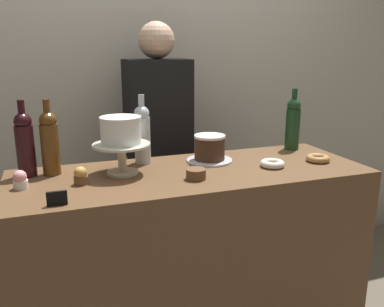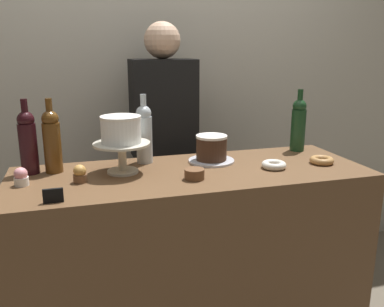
# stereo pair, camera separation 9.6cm
# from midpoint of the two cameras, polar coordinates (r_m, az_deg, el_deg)

# --- Properties ---
(back_wall) EXTENTS (6.00, 0.05, 2.60)m
(back_wall) POSITION_cam_midpoint_polar(r_m,az_deg,el_deg) (2.56, -4.40, 11.07)
(back_wall) COLOR #BCB7A8
(back_wall) RESTS_ON ground_plane
(display_counter) EXTENTS (1.58, 0.58, 0.93)m
(display_counter) POSITION_cam_midpoint_polar(r_m,az_deg,el_deg) (1.99, 1.44, -15.38)
(display_counter) COLOR brown
(display_counter) RESTS_ON ground_plane
(cake_stand_pedestal) EXTENTS (0.25, 0.25, 0.13)m
(cake_stand_pedestal) POSITION_cam_midpoint_polar(r_m,az_deg,el_deg) (1.77, -8.32, 0.17)
(cake_stand_pedestal) COLOR beige
(cake_stand_pedestal) RESTS_ON display_counter
(white_layer_cake) EXTENTS (0.17, 0.17, 0.12)m
(white_layer_cake) POSITION_cam_midpoint_polar(r_m,az_deg,el_deg) (1.75, -8.44, 3.37)
(white_layer_cake) COLOR white
(white_layer_cake) RESTS_ON cake_stand_pedestal
(silver_serving_platter) EXTENTS (0.22, 0.22, 0.01)m
(silver_serving_platter) POSITION_cam_midpoint_polar(r_m,az_deg,el_deg) (1.95, 4.15, -1.02)
(silver_serving_platter) COLOR silver
(silver_serving_platter) RESTS_ON display_counter
(chocolate_round_cake) EXTENTS (0.15, 0.15, 0.12)m
(chocolate_round_cake) POSITION_cam_midpoint_polar(r_m,az_deg,el_deg) (1.93, 4.19, 0.84)
(chocolate_round_cake) COLOR #3D2619
(chocolate_round_cake) RESTS_ON silver_serving_platter
(wine_bottle_green) EXTENTS (0.08, 0.08, 0.33)m
(wine_bottle_green) POSITION_cam_midpoint_polar(r_m,az_deg,el_deg) (2.21, 16.00, 4.04)
(wine_bottle_green) COLOR #193D1E
(wine_bottle_green) RESTS_ON display_counter
(wine_bottle_dark_red) EXTENTS (0.08, 0.08, 0.33)m
(wine_bottle_dark_red) POSITION_cam_midpoint_polar(r_m,az_deg,el_deg) (1.85, -20.79, 1.64)
(wine_bottle_dark_red) COLOR black
(wine_bottle_dark_red) RESTS_ON display_counter
(wine_bottle_amber) EXTENTS (0.08, 0.08, 0.33)m
(wine_bottle_amber) POSITION_cam_midpoint_polar(r_m,az_deg,el_deg) (1.83, -17.76, 1.81)
(wine_bottle_amber) COLOR #5B3814
(wine_bottle_amber) RESTS_ON display_counter
(wine_bottle_clear) EXTENTS (0.08, 0.08, 0.33)m
(wine_bottle_clear) POSITION_cam_midpoint_polar(r_m,az_deg,el_deg) (1.91, -5.34, 2.92)
(wine_bottle_clear) COLOR #B2BCC1
(wine_bottle_clear) RESTS_ON display_counter
(cupcake_strawberry) EXTENTS (0.06, 0.06, 0.07)m
(cupcake_strawberry) POSITION_cam_midpoint_polar(r_m,az_deg,el_deg) (1.72, -21.53, -3.14)
(cupcake_strawberry) COLOR white
(cupcake_strawberry) RESTS_ON display_counter
(cupcake_caramel) EXTENTS (0.06, 0.06, 0.07)m
(cupcake_caramel) POSITION_cam_midpoint_polar(r_m,az_deg,el_deg) (1.69, -13.98, -2.85)
(cupcake_caramel) COLOR brown
(cupcake_caramel) RESTS_ON display_counter
(donut_maple) EXTENTS (0.11, 0.11, 0.03)m
(donut_maple) POSITION_cam_midpoint_polar(r_m,az_deg,el_deg) (2.02, 19.15, -0.92)
(donut_maple) COLOR #B27F47
(donut_maple) RESTS_ON display_counter
(donut_sugar) EXTENTS (0.11, 0.11, 0.03)m
(donut_sugar) POSITION_cam_midpoint_polar(r_m,az_deg,el_deg) (1.88, 12.92, -1.59)
(donut_sugar) COLOR silver
(donut_sugar) RESTS_ON display_counter
(cookie_stack) EXTENTS (0.08, 0.08, 0.04)m
(cookie_stack) POSITION_cam_midpoint_polar(r_m,az_deg,el_deg) (1.68, 1.98, -2.93)
(cookie_stack) COLOR brown
(cookie_stack) RESTS_ON display_counter
(price_sign_chalkboard) EXTENTS (0.07, 0.01, 0.05)m
(price_sign_chalkboard) POSITION_cam_midpoint_polar(r_m,az_deg,el_deg) (1.50, -17.28, -5.72)
(price_sign_chalkboard) COLOR black
(price_sign_chalkboard) RESTS_ON display_counter
(barista_figure) EXTENTS (0.36, 0.22, 1.60)m
(barista_figure) POSITION_cam_midpoint_polar(r_m,az_deg,el_deg) (2.37, -2.73, -0.54)
(barista_figure) COLOR black
(barista_figure) RESTS_ON ground_plane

